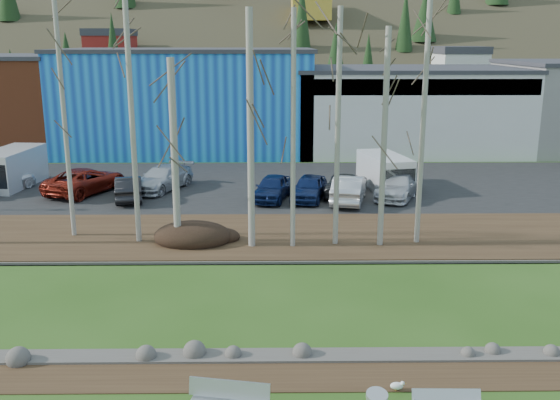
{
  "coord_description": "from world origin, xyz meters",
  "views": [
    {
      "loc": [
        0.93,
        -13.34,
        8.98
      ],
      "look_at": [
        1.23,
        11.82,
        2.5
      ],
      "focal_mm": 40.0,
      "sensor_mm": 36.0,
      "label": 1
    }
  ],
  "objects_px": {
    "car_1": "(129,188)",
    "car_4": "(272,188)",
    "car_2": "(85,180)",
    "car_6": "(346,184)",
    "seagull": "(397,386)",
    "car_5": "(349,189)",
    "car_8": "(309,188)",
    "van_white": "(386,173)",
    "car_3": "(162,178)",
    "van_grey": "(10,169)",
    "car_7": "(399,186)"
  },
  "relations": [
    {
      "from": "seagull",
      "to": "car_3",
      "type": "height_order",
      "value": "car_3"
    },
    {
      "from": "seagull",
      "to": "car_6",
      "type": "bearing_deg",
      "value": 95.8
    },
    {
      "from": "car_7",
      "to": "car_1",
      "type": "bearing_deg",
      "value": -153.05
    },
    {
      "from": "car_8",
      "to": "car_6",
      "type": "bearing_deg",
      "value": 39.17
    },
    {
      "from": "van_white",
      "to": "car_5",
      "type": "bearing_deg",
      "value": -141.93
    },
    {
      "from": "car_7",
      "to": "van_grey",
      "type": "xyz_separation_m",
      "value": [
        -23.46,
        2.98,
        0.47
      ]
    },
    {
      "from": "car_4",
      "to": "van_white",
      "type": "bearing_deg",
      "value": 33.99
    },
    {
      "from": "car_6",
      "to": "van_grey",
      "type": "distance_m",
      "value": 20.64
    },
    {
      "from": "car_2",
      "to": "car_6",
      "type": "height_order",
      "value": "car_2"
    },
    {
      "from": "car_2",
      "to": "car_8",
      "type": "bearing_deg",
      "value": -163.54
    },
    {
      "from": "car_1",
      "to": "car_4",
      "type": "bearing_deg",
      "value": 166.67
    },
    {
      "from": "car_4",
      "to": "car_5",
      "type": "xyz_separation_m",
      "value": [
        4.29,
        -0.59,
        0.07
      ]
    },
    {
      "from": "car_5",
      "to": "car_8",
      "type": "bearing_deg",
      "value": -2.34
    },
    {
      "from": "car_5",
      "to": "van_white",
      "type": "xyz_separation_m",
      "value": [
        2.6,
        3.08,
        0.27
      ]
    },
    {
      "from": "van_grey",
      "to": "car_4",
      "type": "bearing_deg",
      "value": -6.28
    },
    {
      "from": "car_1",
      "to": "car_2",
      "type": "xyz_separation_m",
      "value": [
        -2.93,
        1.66,
        0.07
      ]
    },
    {
      "from": "car_1",
      "to": "car_6",
      "type": "height_order",
      "value": "car_1"
    },
    {
      "from": "car_4",
      "to": "car_6",
      "type": "bearing_deg",
      "value": 27.66
    },
    {
      "from": "seagull",
      "to": "car_1",
      "type": "bearing_deg",
      "value": 128.52
    },
    {
      "from": "car_2",
      "to": "car_7",
      "type": "xyz_separation_m",
      "value": [
        18.39,
        -1.36,
        -0.07
      ]
    },
    {
      "from": "car_4",
      "to": "seagull",
      "type": "bearing_deg",
      "value": -66.51
    },
    {
      "from": "seagull",
      "to": "car_6",
      "type": "height_order",
      "value": "car_6"
    },
    {
      "from": "car_2",
      "to": "car_4",
      "type": "xyz_separation_m",
      "value": [
        11.11,
        -1.8,
        -0.05
      ]
    },
    {
      "from": "car_6",
      "to": "car_8",
      "type": "distance_m",
      "value": 2.46
    },
    {
      "from": "car_6",
      "to": "car_5",
      "type": "bearing_deg",
      "value": 102.22
    },
    {
      "from": "car_1",
      "to": "car_3",
      "type": "relative_size",
      "value": 0.84
    },
    {
      "from": "car_3",
      "to": "car_7",
      "type": "height_order",
      "value": "car_3"
    },
    {
      "from": "car_3",
      "to": "van_grey",
      "type": "distance_m",
      "value": 9.54
    },
    {
      "from": "car_2",
      "to": "car_6",
      "type": "xyz_separation_m",
      "value": [
        15.43,
        -0.76,
        -0.11
      ]
    },
    {
      "from": "car_5",
      "to": "car_3",
      "type": "bearing_deg",
      "value": -3.3
    },
    {
      "from": "car_8",
      "to": "car_2",
      "type": "bearing_deg",
      "value": -173.67
    },
    {
      "from": "car_3",
      "to": "van_grey",
      "type": "xyz_separation_m",
      "value": [
        -9.49,
        0.86,
        0.43
      ]
    },
    {
      "from": "car_1",
      "to": "car_4",
      "type": "height_order",
      "value": "car_4"
    },
    {
      "from": "car_8",
      "to": "car_3",
      "type": "bearing_deg",
      "value": 177.87
    },
    {
      "from": "car_1",
      "to": "van_white",
      "type": "xyz_separation_m",
      "value": [
        15.07,
        2.36,
        0.36
      ]
    },
    {
      "from": "car_4",
      "to": "car_7",
      "type": "xyz_separation_m",
      "value": [
        7.28,
        0.44,
        -0.02
      ]
    },
    {
      "from": "van_grey",
      "to": "car_2",
      "type": "bearing_deg",
      "value": -12.01
    },
    {
      "from": "car_8",
      "to": "car_1",
      "type": "bearing_deg",
      "value": -166.68
    },
    {
      "from": "seagull",
      "to": "car_5",
      "type": "distance_m",
      "value": 19.28
    },
    {
      "from": "car_2",
      "to": "car_3",
      "type": "xyz_separation_m",
      "value": [
        4.43,
        0.75,
        -0.04
      ]
    },
    {
      "from": "car_3",
      "to": "car_5",
      "type": "distance_m",
      "value": 11.4
    },
    {
      "from": "car_3",
      "to": "car_8",
      "type": "bearing_deg",
      "value": 6.71
    },
    {
      "from": "car_2",
      "to": "car_8",
      "type": "relative_size",
      "value": 1.32
    },
    {
      "from": "car_3",
      "to": "car_4",
      "type": "height_order",
      "value": "car_3"
    },
    {
      "from": "car_3",
      "to": "car_7",
      "type": "xyz_separation_m",
      "value": [
        13.96,
        -2.12,
        -0.03
      ]
    },
    {
      "from": "car_2",
      "to": "van_white",
      "type": "distance_m",
      "value": 18.01
    },
    {
      "from": "car_5",
      "to": "seagull",
      "type": "bearing_deg",
      "value": 99.69
    },
    {
      "from": "van_white",
      "to": "seagull",
      "type": "bearing_deg",
      "value": -110.93
    },
    {
      "from": "car_3",
      "to": "car_6",
      "type": "distance_m",
      "value": 11.11
    },
    {
      "from": "car_5",
      "to": "car_7",
      "type": "bearing_deg",
      "value": -148.47
    }
  ]
}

